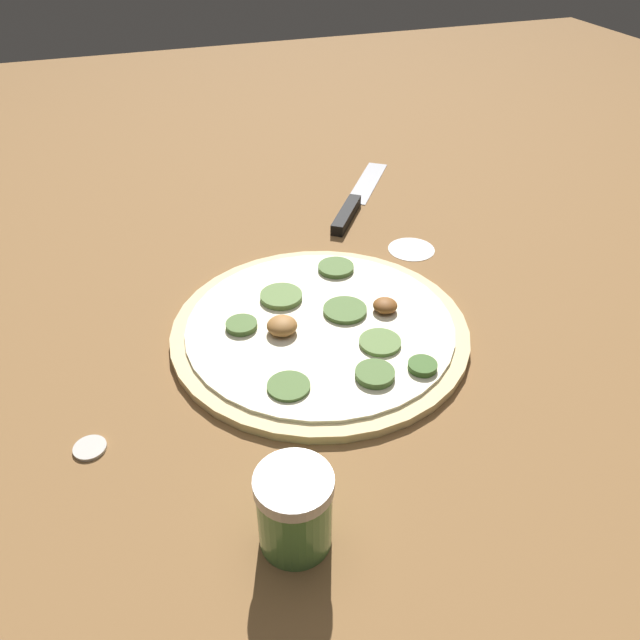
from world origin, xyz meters
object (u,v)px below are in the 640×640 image
Objects in this scene: knife at (353,205)px; spice_jar at (295,510)px; pizza at (321,328)px; loose_cap at (90,447)px.

knife is 0.64m from spice_jar.
loose_cap is at bearing 20.26° from pizza.
pizza is at bearing -113.22° from spice_jar.
spice_jar is 2.44× the size of loose_cap.
spice_jar reaches higher than knife.
spice_jar reaches higher than loose_cap.
spice_jar is at bearing -169.93° from knife.
loose_cap is (0.28, 0.10, -0.00)m from pizza.
spice_jar is at bearing 66.78° from pizza.
knife is 0.61m from loose_cap.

